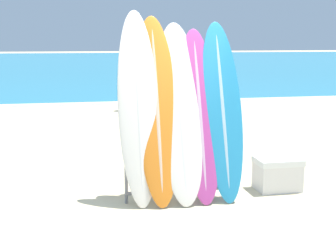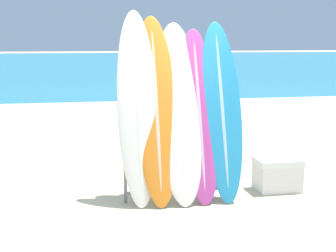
{
  "view_description": "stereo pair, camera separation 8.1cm",
  "coord_description": "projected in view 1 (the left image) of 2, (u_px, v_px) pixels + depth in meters",
  "views": [
    {
      "loc": [
        -1.09,
        -4.83,
        1.96
      ],
      "look_at": [
        0.17,
        1.39,
        0.79
      ],
      "focal_mm": 50.0,
      "sensor_mm": 36.0,
      "label": 1
    },
    {
      "loc": [
        -1.01,
        -4.85,
        1.96
      ],
      "look_at": [
        0.17,
        1.39,
        0.79
      ],
      "focal_mm": 50.0,
      "sensor_mm": 36.0,
      "label": 2
    }
  ],
  "objects": [
    {
      "name": "ground_plane",
      "position": [
        178.0,
        218.0,
        5.22
      ],
      "size": [
        160.0,
        160.0,
        0.0
      ],
      "primitive_type": "plane",
      "color": "beige"
    },
    {
      "name": "ocean_water",
      "position": [
        85.0,
        62.0,
        42.99
      ],
      "size": [
        120.0,
        60.0,
        0.01
      ],
      "color": "teal",
      "rests_on": "ground_plane"
    },
    {
      "name": "surfboard_rack",
      "position": [
        181.0,
        167.0,
        5.75
      ],
      "size": [
        1.4,
        0.04,
        0.77
      ],
      "color": "slate",
      "rests_on": "ground_plane"
    },
    {
      "name": "surfboard_slot_0",
      "position": [
        138.0,
        107.0,
        5.59
      ],
      "size": [
        0.49,
        0.71,
        2.33
      ],
      "color": "silver",
      "rests_on": "ground_plane"
    },
    {
      "name": "surfboard_slot_1",
      "position": [
        157.0,
        109.0,
        5.66
      ],
      "size": [
        0.52,
        0.85,
        2.27
      ],
      "color": "orange",
      "rests_on": "ground_plane"
    },
    {
      "name": "surfboard_slot_2",
      "position": [
        180.0,
        112.0,
        5.72
      ],
      "size": [
        0.58,
        0.87,
        2.19
      ],
      "color": "silver",
      "rests_on": "ground_plane"
    },
    {
      "name": "surfboard_slot_3",
      "position": [
        200.0,
        114.0,
        5.77
      ],
      "size": [
        0.49,
        0.8,
        2.11
      ],
      "color": "#B23D8E",
      "rests_on": "ground_plane"
    },
    {
      "name": "surfboard_slot_4",
      "position": [
        222.0,
        110.0,
        5.82
      ],
      "size": [
        0.5,
        0.82,
        2.2
      ],
      "color": "teal",
      "rests_on": "ground_plane"
    },
    {
      "name": "person_near_water",
      "position": [
        166.0,
        106.0,
        8.06
      ],
      "size": [
        0.25,
        0.26,
        1.54
      ],
      "rotation": [
        0.0,
        0.0,
        2.21
      ],
      "color": "beige",
      "rests_on": "ground_plane"
    },
    {
      "name": "person_mid_beach",
      "position": [
        135.0,
        75.0,
        13.12
      ],
      "size": [
        0.31,
        0.26,
        1.81
      ],
      "rotation": [
        0.0,
        0.0,
        5.83
      ],
      "color": "#846047",
      "rests_on": "ground_plane"
    },
    {
      "name": "cooler_box",
      "position": [
        277.0,
        174.0,
        6.18
      ],
      "size": [
        0.58,
        0.41,
        0.43
      ],
      "color": "silver",
      "rests_on": "ground_plane"
    }
  ]
}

